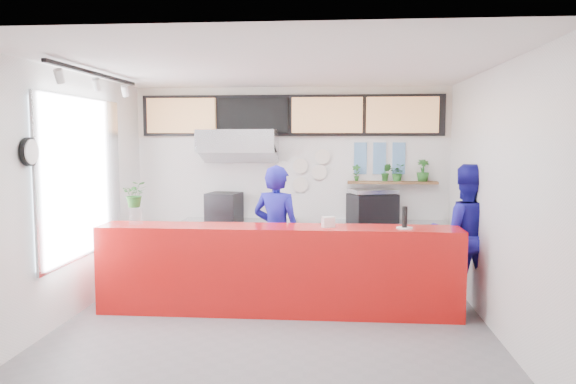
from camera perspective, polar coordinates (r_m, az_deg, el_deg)
The scene contains 46 objects.
floor at distance 6.87m, azimuth -1.36°, elevation -13.12°, with size 5.00×5.00×0.00m, color slate.
ceiling at distance 6.56m, azimuth -1.42°, elevation 12.57°, with size 5.00×5.00×0.00m, color silver.
wall_back at distance 9.02m, azimuth 0.33°, elevation 1.09°, with size 5.00×5.00×0.00m, color white.
wall_left at distance 7.25m, azimuth -21.43°, elevation -0.36°, with size 5.00×5.00×0.00m, color white.
wall_right at distance 6.75m, azimuth 20.22°, elevation -0.73°, with size 5.00×5.00×0.00m, color white.
service_counter at distance 7.10m, azimuth -1.02°, elevation -7.88°, with size 4.50×0.60×1.10m, color #BB0F0D.
cream_band at distance 9.00m, azimuth 0.33°, elevation 8.09°, with size 5.00×0.02×0.80m, color beige.
prep_bench at distance 8.97m, azimuth -4.95°, elevation -5.73°, with size 1.80×0.60×0.90m, color #B2B5BA.
panini_oven at distance 8.91m, azimuth -6.51°, elevation -1.47°, with size 0.48×0.48×0.44m, color black.
extraction_hood at distance 8.75m, azimuth -5.10°, elevation 5.19°, with size 1.20×0.70×0.35m, color #B2B5BA.
hood_lip at distance 8.75m, azimuth -5.09°, elevation 3.88°, with size 1.20×0.70×0.08m, color #B2B5BA.
right_bench at distance 8.88m, azimuth 9.92°, elevation -5.91°, with size 1.80×0.60×0.90m, color #B2B5BA.
espresso_machine at distance 8.75m, azimuth 8.57°, elevation -1.62°, with size 0.68×0.49×0.44m, color black.
espresso_tray at distance 8.73m, azimuth 8.59°, elevation 0.09°, with size 0.67×0.46×0.06m, color #A8A9AF.
herb_shelf at distance 8.94m, azimuth 10.56°, elevation 0.96°, with size 1.40×0.18×0.04m, color brown.
menu_board_far_left at distance 9.19m, azimuth -10.77°, elevation 7.63°, with size 1.10×0.10×0.55m, color tan.
menu_board_mid_left at distance 8.95m, azimuth -3.53°, elevation 7.77°, with size 1.10×0.10×0.55m, color black.
menu_board_mid_right at distance 8.86m, azimuth 3.98°, elevation 7.79°, with size 1.10×0.10×0.55m, color tan.
menu_board_far_right at distance 8.92m, azimuth 11.53°, elevation 7.68°, with size 1.10×0.10×0.55m, color tan.
soffit at distance 8.96m, azimuth 0.31°, elevation 7.78°, with size 4.80×0.04×0.65m, color black.
window_pane at distance 7.49m, azimuth -20.27°, elevation 1.39°, with size 0.04×2.20×1.90m, color silver.
window_frame at distance 7.48m, azimuth -20.13°, elevation 1.39°, with size 0.03×2.30×2.00m, color #B2B5BA.
wall_clock_rim at distance 6.41m, azimuth -24.84°, elevation 3.72°, with size 0.30×0.30×0.05m, color black.
wall_clock_face at distance 6.39m, azimuth -24.60°, elevation 3.73°, with size 0.26×0.26×0.02m, color white.
track_rail at distance 7.09m, azimuth -18.89°, elevation 11.26°, with size 0.05×2.40×0.04m, color black.
dec_plate_a at distance 8.97m, azimuth 1.27°, elevation 2.66°, with size 0.24×0.24×0.03m, color silver.
dec_plate_b at distance 8.96m, azimuth 3.19°, elevation 2.01°, with size 0.24×0.24×0.03m, color silver.
dec_plate_c at distance 8.99m, azimuth 1.27°, elevation 0.75°, with size 0.24×0.24×0.03m, color silver.
dec_plate_d at distance 8.95m, azimuth 3.52°, elevation 3.61°, with size 0.24×0.24×0.03m, color silver.
photo_frame_a at distance 8.96m, azimuth 7.37°, elevation 4.22°, with size 0.20×0.02×0.25m, color #598CBF.
photo_frame_b at distance 8.98m, azimuth 9.29°, elevation 4.19°, with size 0.20×0.02×0.25m, color #598CBF.
photo_frame_c at distance 9.01m, azimuth 11.20°, elevation 4.16°, with size 0.20×0.02×0.25m, color #598CBF.
photo_frame_d at distance 8.97m, azimuth 7.35°, elevation 2.62°, with size 0.20×0.02×0.25m, color #598CBF.
photo_frame_e at distance 8.99m, azimuth 9.26°, elevation 2.60°, with size 0.20×0.02×0.25m, color #598CBF.
photo_frame_f at distance 9.01m, azimuth 11.17°, elevation 2.57°, with size 0.20×0.02×0.25m, color #598CBF.
staff_center at distance 7.57m, azimuth -1.17°, elevation -4.19°, with size 0.67×0.44×1.84m, color navy.
staff_right at distance 7.66m, azimuth 17.56°, elevation -4.25°, with size 0.91×0.70×1.86m, color navy.
herb_a at distance 8.89m, azimuth 6.95°, elevation 1.96°, with size 0.14×0.09×0.26m, color #246021.
herb_b at distance 8.92m, azimuth 9.94°, elevation 1.97°, with size 0.15×0.12×0.28m, color #246021.
herb_c at distance 8.94m, azimuth 11.10°, elevation 1.95°, with size 0.25×0.21×0.27m, color #246021.
herb_d at distance 8.99m, azimuth 13.55°, elevation 2.14°, with size 0.19×0.17×0.34m, color #246021.
glass_vase at distance 7.38m, azimuth -15.22°, elevation -2.40°, with size 0.17×0.17×0.21m, color silver.
basil_vase at distance 7.34m, azimuth -15.27°, elevation -0.22°, with size 0.30×0.26×0.33m, color #246021.
napkin_holder at distance 6.92m, azimuth 4.12°, elevation -3.05°, with size 0.15×0.09×0.13m, color silver.
white_plate at distance 6.95m, azimuth 11.75°, elevation -3.60°, with size 0.20×0.20×0.01m, color silver.
pepper_mill at distance 6.93m, azimuth 11.77°, elevation -2.50°, with size 0.06×0.06×0.25m, color black.
Camera 1 is at (0.71, -6.47, 2.19)m, focal length 35.00 mm.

